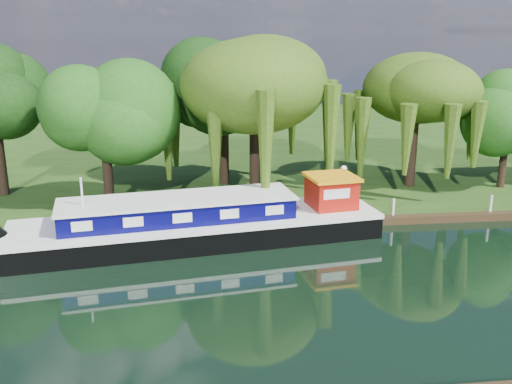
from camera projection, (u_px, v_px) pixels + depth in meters
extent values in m
plane|color=black|center=(391.00, 286.00, 25.20)|extent=(120.00, 120.00, 0.00)
cube|color=#1D380F|center=(278.00, 140.00, 57.65)|extent=(120.00, 52.00, 0.45)
cube|color=black|center=(199.00, 233.00, 30.38)|extent=(19.77, 7.27, 1.29)
cube|color=silver|center=(199.00, 220.00, 30.18)|extent=(19.89, 7.37, 0.24)
cube|color=#060544|center=(178.00, 210.00, 29.73)|extent=(12.32, 4.93, 1.02)
cube|color=silver|center=(178.00, 199.00, 29.57)|extent=(12.57, 5.18, 0.13)
cube|color=#96140A|center=(331.00, 192.00, 31.84)|extent=(2.70, 2.70, 1.61)
cube|color=orange|center=(332.00, 177.00, 31.60)|extent=(3.01, 3.01, 0.17)
cylinder|color=silver|center=(83.00, 202.00, 28.32)|extent=(0.11, 0.11, 2.58)
imported|color=#96140A|center=(112.00, 244.00, 30.14)|extent=(3.74, 3.13, 0.67)
cylinder|color=black|center=(255.00, 151.00, 36.96)|extent=(0.75, 0.75, 5.80)
ellipsoid|color=#2B470F|center=(255.00, 86.00, 35.82)|extent=(8.10, 8.10, 5.24)
cylinder|color=black|center=(412.00, 151.00, 39.27)|extent=(0.69, 0.69, 4.90)
ellipsoid|color=#2B470F|center=(416.00, 99.00, 38.30)|extent=(6.70, 6.70, 4.33)
cylinder|color=black|center=(107.00, 157.00, 33.71)|extent=(0.63, 0.63, 6.50)
ellipsoid|color=#1F4711|center=(103.00, 112.00, 32.98)|extent=(5.32, 5.32, 5.32)
cylinder|color=black|center=(224.00, 134.00, 39.54)|extent=(0.67, 0.67, 6.99)
ellipsoid|color=black|center=(223.00, 93.00, 38.76)|extent=(5.59, 5.59, 5.59)
cylinder|color=black|center=(504.00, 150.00, 38.77)|extent=(0.46, 0.46, 5.26)
ellipsoid|color=#1F4711|center=(508.00, 118.00, 38.19)|extent=(4.21, 4.21, 4.21)
cylinder|color=silver|center=(343.00, 189.00, 34.87)|extent=(0.10, 0.10, 2.20)
sphere|color=white|center=(344.00, 168.00, 34.52)|extent=(0.36, 0.36, 0.36)
cylinder|color=silver|center=(169.00, 215.00, 31.91)|extent=(0.16, 0.16, 1.00)
cylinder|color=silver|center=(275.00, 211.00, 32.55)|extent=(0.16, 0.16, 1.00)
cylinder|color=silver|center=(393.00, 207.00, 33.29)|extent=(0.16, 0.16, 1.00)
cylinder|color=silver|center=(491.00, 204.00, 33.93)|extent=(0.16, 0.16, 1.00)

